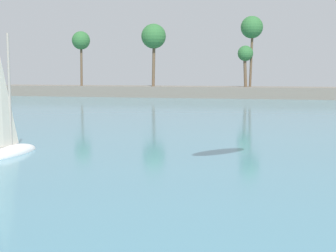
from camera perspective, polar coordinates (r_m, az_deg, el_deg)
The scene contains 3 objects.
sea at distance 65.31m, azimuth 9.09°, elevation 2.42°, with size 220.00×109.32×0.06m, color teal.
palm_headland at distance 79.59m, azimuth 11.34°, elevation 5.17°, with size 86.25×6.54×12.64m.
sailboat_near_shore at distance 27.40m, azimuth -17.68°, elevation -1.84°, with size 1.72×4.72×6.72m.
Camera 1 is at (4.19, -3.31, 4.44)m, focal length 53.98 mm.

